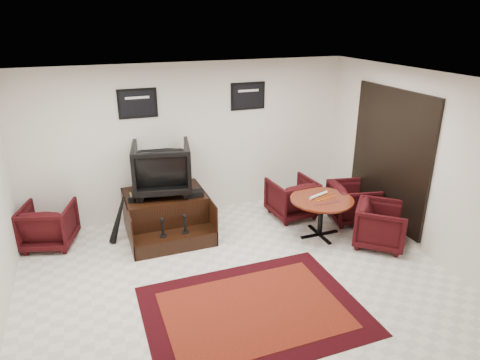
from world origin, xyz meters
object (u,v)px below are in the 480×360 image
shine_podium (167,215)px  armchair_side (48,223)px  meeting_table (322,203)px  table_chair_back (292,196)px  table_chair_corner (381,223)px  table_chair_window (353,200)px  shine_chair (162,165)px

shine_podium → armchair_side: armchair_side is taller
meeting_table → shine_podium: bearing=156.5°
armchair_side → table_chair_back: bearing=-169.4°
shine_podium → table_chair_corner: size_ratio=1.76×
armchair_side → table_chair_back: 4.22m
table_chair_back → table_chair_window: 1.11m
armchair_side → table_chair_corner: 5.39m
meeting_table → table_chair_back: bearing=96.8°
shine_chair → table_chair_window: 3.48m
shine_chair → armchair_side: shine_chair is taller
table_chair_window → table_chair_corner: table_chair_corner is taller
meeting_table → table_chair_corner: table_chair_corner is taller
table_chair_window → shine_podium: bearing=88.7°
armchair_side → meeting_table: 4.49m
armchair_side → table_chair_window: (5.15, -0.97, -0.00)m
table_chair_window → table_chair_corner: bearing=-174.9°
armchair_side → table_chair_window: bearing=-174.5°
shine_chair → meeting_table: (2.42, -1.19, -0.58)m
table_chair_corner → table_chair_back: bearing=70.9°
armchair_side → meeting_table: armchair_side is taller
shine_chair → armchair_side: (-1.88, 0.08, -0.78)m
armchair_side → table_chair_corner: table_chair_corner is taller
table_chair_corner → table_chair_window: bearing=34.9°
shine_podium → meeting_table: 2.65m
shine_chair → table_chair_window: bearing=175.5°
shine_podium → shine_chair: size_ratio=1.45×
meeting_table → table_chair_corner: 1.00m
shine_podium → table_chair_corner: 3.58m
meeting_table → table_chair_window: bearing=19.8°
table_chair_back → table_chair_corner: 1.72m
shine_podium → table_chair_back: size_ratio=1.74×
table_chair_window → armchair_side: bearing=90.9°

